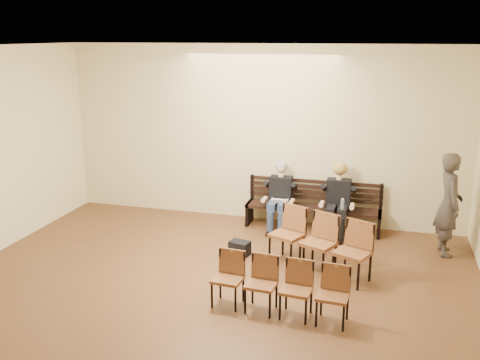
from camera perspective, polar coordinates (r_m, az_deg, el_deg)
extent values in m
plane|color=#56331D|center=(6.77, -8.15, -17.69)|extent=(10.00, 10.00, 0.00)
cube|color=beige|center=(10.62, 2.24, 4.88)|extent=(8.00, 0.02, 3.50)
cube|color=white|center=(5.69, -9.51, 13.38)|extent=(8.00, 10.00, 0.02)
cube|color=black|center=(10.48, 7.72, -4.02)|extent=(2.60, 0.90, 0.45)
cube|color=#B5B6BA|center=(10.22, 4.15, -2.39)|extent=(0.38, 0.33, 0.24)
cylinder|color=silver|center=(9.93, 10.83, -3.27)|extent=(0.08, 0.08, 0.21)
cube|color=black|center=(9.24, -0.03, -7.28)|extent=(0.38, 0.30, 0.25)
imported|color=#38322E|center=(9.66, 21.47, -1.69)|extent=(0.60, 0.81, 2.05)
cube|color=brown|center=(8.59, 8.35, -6.74)|extent=(1.75, 1.15, 0.94)
cube|color=brown|center=(7.33, 4.12, -11.38)|extent=(1.89, 0.56, 0.77)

